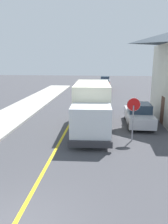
# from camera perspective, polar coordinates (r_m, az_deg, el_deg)

# --- Properties ---
(centre_line_yellow) EXTENTS (0.16, 56.00, 0.01)m
(centre_line_yellow) POSITION_cam_1_polar(r_m,az_deg,el_deg) (15.86, -4.29, -4.13)
(centre_line_yellow) COLOR gold
(centre_line_yellow) RESTS_ON ground
(box_truck) EXTENTS (2.68, 7.27, 3.20)m
(box_truck) POSITION_cam_1_polar(r_m,az_deg,el_deg) (15.08, 2.11, 1.88)
(box_truck) COLOR #F2EDCC
(box_truck) RESTS_ON ground
(parked_car_near) EXTENTS (1.91, 4.44, 1.67)m
(parked_car_near) POSITION_cam_1_polar(r_m,az_deg,el_deg) (21.50, 3.71, 2.82)
(parked_car_near) COLOR #2D4793
(parked_car_near) RESTS_ON ground
(parked_car_mid) EXTENTS (1.93, 4.45, 1.67)m
(parked_car_mid) POSITION_cam_1_polar(r_m,az_deg,el_deg) (28.37, 4.03, 5.49)
(parked_car_mid) COLOR black
(parked_car_mid) RESTS_ON ground
(parked_car_far) EXTENTS (1.98, 4.47, 1.67)m
(parked_car_far) POSITION_cam_1_polar(r_m,az_deg,el_deg) (34.75, 5.32, 7.00)
(parked_car_far) COLOR maroon
(parked_car_far) RESTS_ON ground
(parked_car_furthest) EXTENTS (1.94, 4.45, 1.67)m
(parked_car_furthest) POSITION_cam_1_polar(r_m,az_deg,el_deg) (41.60, 5.55, 8.11)
(parked_car_furthest) COLOR silver
(parked_car_furthest) RESTS_ON ground
(parked_van_across) EXTENTS (1.81, 4.40, 1.67)m
(parked_van_across) POSITION_cam_1_polar(r_m,az_deg,el_deg) (16.80, 14.17, -0.70)
(parked_van_across) COLOR #B7B7BC
(parked_van_across) RESTS_ON ground
(stop_sign) EXTENTS (0.80, 0.10, 2.65)m
(stop_sign) POSITION_cam_1_polar(r_m,az_deg,el_deg) (13.21, 12.81, 0.23)
(stop_sign) COLOR gray
(stop_sign) RESTS_ON ground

